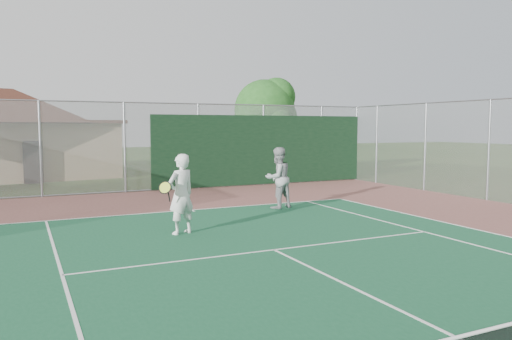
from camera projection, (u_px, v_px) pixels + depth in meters
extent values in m
cylinder|color=gray|center=(40.00, 149.00, 18.00)|extent=(0.08, 0.08, 3.50)
cylinder|color=gray|center=(125.00, 148.00, 19.29)|extent=(0.08, 0.08, 3.50)
cylinder|color=gray|center=(198.00, 146.00, 20.57)|extent=(0.08, 0.08, 3.50)
cylinder|color=gray|center=(263.00, 145.00, 21.86)|extent=(0.08, 0.08, 3.50)
cylinder|color=gray|center=(321.00, 144.00, 23.15)|extent=(0.08, 0.08, 3.50)
cylinder|color=gray|center=(356.00, 144.00, 24.00)|extent=(0.08, 0.08, 3.50)
cylinder|color=gray|center=(150.00, 103.00, 19.56)|extent=(20.00, 0.05, 0.05)
cylinder|color=gray|center=(151.00, 190.00, 19.87)|extent=(20.00, 0.05, 0.05)
cube|color=#999EA0|center=(150.00, 147.00, 19.72)|extent=(20.00, 0.02, 3.50)
cube|color=black|center=(264.00, 150.00, 21.83)|extent=(10.00, 0.04, 3.00)
cylinder|color=gray|center=(377.00, 145.00, 22.65)|extent=(0.08, 0.08, 3.50)
cylinder|color=gray|center=(425.00, 147.00, 19.96)|extent=(0.08, 0.08, 3.50)
cylinder|color=gray|center=(489.00, 150.00, 17.26)|extent=(0.08, 0.08, 3.50)
cube|color=#999EA0|center=(425.00, 147.00, 19.96)|extent=(0.02, 9.00, 3.50)
cube|color=black|center=(33.00, 162.00, 22.43)|extent=(0.83, 0.06, 1.93)
cylinder|color=#3C2616|center=(264.00, 152.00, 24.86)|extent=(0.34, 0.34, 2.63)
sphere|color=#1D5219|center=(265.00, 110.00, 24.68)|extent=(3.01, 3.01, 3.01)
sphere|color=#1D5219|center=(277.00, 118.00, 25.33)|extent=(2.07, 2.07, 2.07)
sphere|color=#1D5219|center=(254.00, 119.00, 24.06)|extent=(1.88, 1.88, 1.88)
sphere|color=#1D5219|center=(276.00, 121.00, 24.05)|extent=(1.69, 1.69, 1.69)
sphere|color=#1D5219|center=(253.00, 114.00, 25.25)|extent=(1.88, 1.88, 1.88)
sphere|color=#1D5219|center=(276.00, 97.00, 24.70)|extent=(1.88, 1.88, 1.88)
imported|color=silver|center=(181.00, 195.00, 11.82)|extent=(0.81, 0.67, 1.91)
imported|color=#999B9D|center=(278.00, 178.00, 15.54)|extent=(1.07, 0.92, 1.91)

